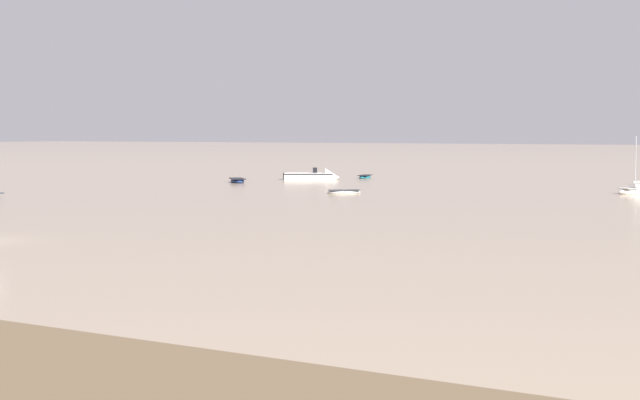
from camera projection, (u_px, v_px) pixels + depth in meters
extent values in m
ellipsoid|color=white|center=(638.00, 192.00, 84.64)|extent=(3.38, 4.71, 0.79)
cube|color=silver|center=(638.00, 188.00, 84.62)|extent=(2.94, 4.04, 0.08)
cube|color=silver|center=(637.00, 185.00, 84.48)|extent=(1.20, 1.34, 0.28)
cylinder|color=#B7BABF|center=(636.00, 162.00, 84.25)|extent=(0.08, 0.08, 4.34)
cube|color=white|center=(308.00, 177.00, 109.33)|extent=(5.55, 4.62, 1.02)
cone|color=white|center=(332.00, 177.00, 109.41)|extent=(2.48, 2.60, 2.05)
cube|color=black|center=(308.00, 174.00, 109.31)|extent=(5.67, 4.72, 0.11)
cube|color=black|center=(315.00, 170.00, 109.30)|extent=(0.75, 0.82, 0.57)
cube|color=black|center=(285.00, 176.00, 109.25)|extent=(0.49, 0.52, 0.73)
ellipsoid|color=#197084|center=(365.00, 177.00, 113.24)|extent=(1.83, 3.36, 0.50)
cube|color=black|center=(365.00, 175.00, 113.22)|extent=(1.75, 3.11, 0.07)
cube|color=black|center=(365.00, 176.00, 113.23)|extent=(1.00, 0.43, 0.05)
ellipsoid|color=white|center=(344.00, 192.00, 84.62)|extent=(2.83, 2.60, 0.45)
cube|color=#33383F|center=(344.00, 190.00, 84.61)|extent=(2.64, 2.44, 0.06)
cube|color=#33383F|center=(344.00, 191.00, 84.61)|extent=(0.71, 0.79, 0.05)
ellipsoid|color=navy|center=(237.00, 181.00, 103.28)|extent=(3.68, 3.78, 0.62)
cube|color=black|center=(237.00, 179.00, 103.26)|extent=(3.44, 3.54, 0.08)
cube|color=black|center=(237.00, 180.00, 103.26)|extent=(1.05, 1.01, 0.06)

